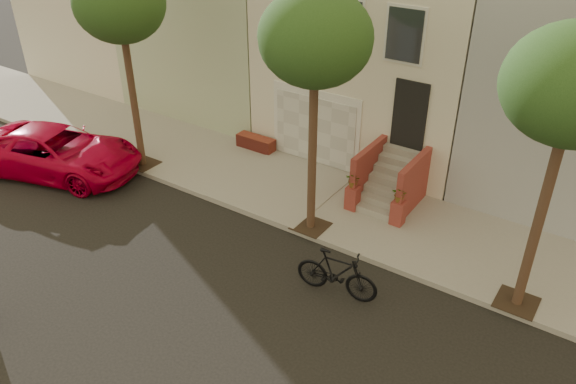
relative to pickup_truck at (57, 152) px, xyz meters
The scene contains 8 objects.
ground 7.83m from the pickup_truck, 16.34° to the right, with size 90.00×90.00×0.00m, color black.
sidewalk 8.15m from the pickup_truck, 22.88° to the left, with size 40.00×3.70×0.15m, color gray.
house_row 12.05m from the pickup_truck, 50.25° to the left, with size 33.10×11.70×7.00m.
tree_left 5.21m from the pickup_truck, 40.74° to the left, with size 2.70×2.57×6.30m.
tree_mid 9.75m from the pickup_truck, 11.38° to the left, with size 2.70×2.57×6.30m.
tree_right 14.79m from the pickup_truck, ahead, with size 2.70×2.57×6.30m.
pickup_truck is the anchor object (origin of this frame).
motorcycle 10.35m from the pickup_truck, ahead, with size 0.56×1.99×1.19m, color black.
Camera 1 is at (7.60, -7.00, 8.81)m, focal length 35.08 mm.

